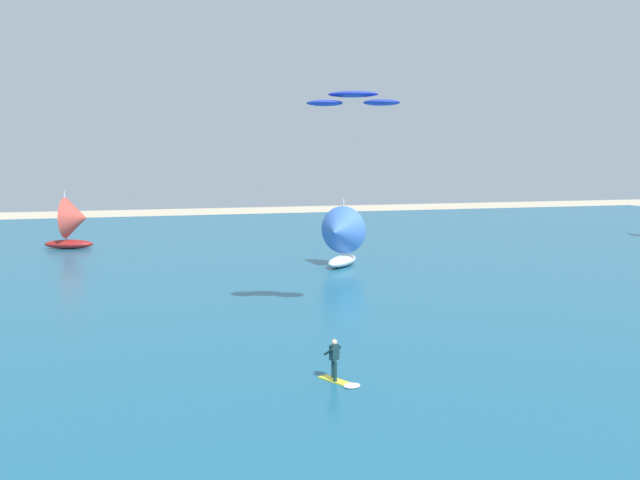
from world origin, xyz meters
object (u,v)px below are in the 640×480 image
Objects in this scene: kite at (353,99)px; sailboat_far_right at (339,236)px; sailboat_mid_left at (75,222)px; kitesurfer at (338,367)px.

sailboat_far_right is (4.85, 17.70, -9.13)m from kite.
kitesurfer is at bearing -73.60° from sailboat_mid_left.
kitesurfer is 0.40× the size of kite.
sailboat_mid_left is (-12.79, 43.44, 1.92)m from kitesurfer.
kitesurfer is 0.36× the size of sailboat_mid_left.
kite is 39.63m from sailboat_mid_left.
kite is at bearing -65.21° from sailboat_mid_left.
sailboat_mid_left is (-16.17, 35.02, -9.09)m from kite.
kite is (3.39, 8.42, 11.01)m from kitesurfer.
kite reaches higher than kitesurfer.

